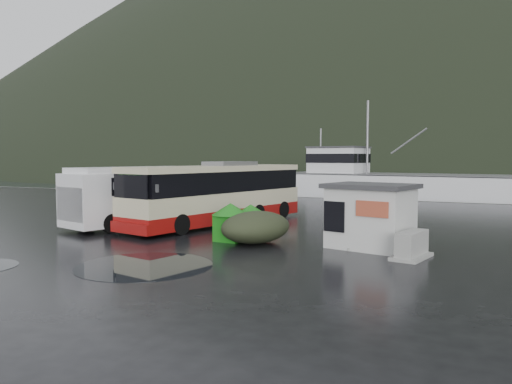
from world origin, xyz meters
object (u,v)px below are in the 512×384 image
at_px(coach_bus, 219,224).
at_px(dome_tent, 256,243).
at_px(white_van, 136,226).
at_px(ticket_kiosk, 370,248).
at_px(fishing_trawler, 397,194).
at_px(jersey_barrier_b, 356,247).
at_px(waste_bin_left, 231,241).
at_px(jersey_barrier_a, 411,258).
at_px(waste_bin_right, 251,235).

xyz_separation_m(coach_bus, dome_tent, (3.88, -4.17, 0.00)).
relative_size(white_van, ticket_kiosk, 2.28).
distance_m(ticket_kiosk, fishing_trawler, 27.60).
bearing_deg(jersey_barrier_b, white_van, 173.81).
height_order(dome_tent, jersey_barrier_b, dome_tent).
bearing_deg(jersey_barrier_b, dome_tent, -169.19).
xyz_separation_m(waste_bin_left, fishing_trawler, (2.15, 28.09, 0.00)).
bearing_deg(white_van, dome_tent, 2.05).
bearing_deg(fishing_trawler, jersey_barrier_a, -72.36).
bearing_deg(dome_tent, waste_bin_left, 178.29).
bearing_deg(waste_bin_right, white_van, 177.47).
height_order(coach_bus, waste_bin_left, coach_bus).
distance_m(coach_bus, dome_tent, 5.70).
bearing_deg(waste_bin_right, fishing_trawler, 85.67).
height_order(waste_bin_left, waste_bin_right, waste_bin_left).
relative_size(coach_bus, ticket_kiosk, 3.67).
xyz_separation_m(waste_bin_right, jersey_barrier_a, (6.74, -2.18, 0.00)).
xyz_separation_m(coach_bus, ticket_kiosk, (8.06, -3.47, 0.00)).
height_order(waste_bin_left, jersey_barrier_b, waste_bin_left).
relative_size(coach_bus, white_van, 1.61).
relative_size(coach_bus, waste_bin_right, 8.34).
xyz_separation_m(ticket_kiosk, fishing_trawler, (-3.13, 27.43, 0.00)).
height_order(jersey_barrier_a, jersey_barrier_b, jersey_barrier_a).
distance_m(coach_bus, ticket_kiosk, 8.78).
distance_m(waste_bin_right, dome_tent, 1.87).
xyz_separation_m(white_van, jersey_barrier_b, (10.78, -1.17, 0.00)).
distance_m(waste_bin_right, jersey_barrier_b, 4.74).
bearing_deg(fishing_trawler, coach_bus, -93.35).
distance_m(waste_bin_right, ticket_kiosk, 5.22).
xyz_separation_m(jersey_barrier_a, jersey_barrier_b, (-2.09, 1.28, 0.00)).
bearing_deg(dome_tent, jersey_barrier_a, -5.67).
relative_size(ticket_kiosk, jersey_barrier_a, 1.69).
xyz_separation_m(waste_bin_right, ticket_kiosk, (5.14, -0.90, 0.00)).
bearing_deg(jersey_barrier_b, ticket_kiosk, -0.40).
bearing_deg(waste_bin_right, jersey_barrier_a, -17.91).
xyz_separation_m(waste_bin_left, ticket_kiosk, (5.28, 0.67, 0.00)).
height_order(waste_bin_left, dome_tent, waste_bin_left).
bearing_deg(waste_bin_left, dome_tent, -1.71).
bearing_deg(white_van, coach_bus, 52.54).
bearing_deg(fishing_trawler, white_van, -98.93).
relative_size(coach_bus, dome_tent, 3.51).
bearing_deg(coach_bus, jersey_barrier_a, -12.98).
xyz_separation_m(coach_bus, waste_bin_right, (2.92, -2.57, 0.00)).
bearing_deg(waste_bin_left, coach_bus, 123.87).
relative_size(dome_tent, jersey_barrier_a, 1.76).
bearing_deg(waste_bin_right, dome_tent, -59.21).
height_order(white_van, waste_bin_right, white_van).
bearing_deg(jersey_barrier_a, fishing_trawler, 99.35).
height_order(white_van, jersey_barrier_b, white_van).
height_order(coach_bus, fishing_trawler, fishing_trawler).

